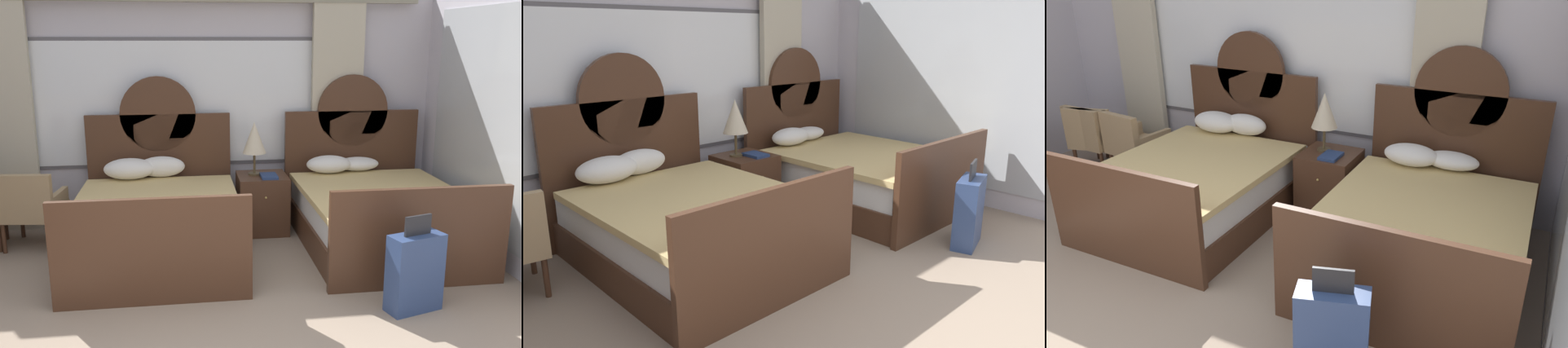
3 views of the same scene
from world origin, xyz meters
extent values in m
cube|color=silver|center=(0.00, 3.77, 1.35)|extent=(6.14, 0.07, 2.70)
cube|color=#575459|center=(0.00, 3.72, 1.43)|extent=(3.51, 0.02, 1.50)
cube|color=white|center=(0.00, 3.72, 1.43)|extent=(3.43, 0.02, 1.42)
cube|color=#C1B79E|center=(-1.90, 3.63, 1.30)|extent=(0.61, 0.08, 2.60)
cube|color=#C1B79E|center=(1.90, 3.63, 1.30)|extent=(0.61, 0.08, 2.60)
cube|color=#B2B7BC|center=(3.06, 1.87, 1.35)|extent=(0.01, 3.03, 2.27)
cube|color=#472B1C|center=(-0.22, 2.52, 0.15)|extent=(1.56, 2.03, 0.30)
cube|color=white|center=(-0.22, 2.52, 0.44)|extent=(1.50, 1.93, 0.27)
cube|color=tan|center=(-0.22, 2.44, 0.60)|extent=(1.60, 1.83, 0.06)
cube|color=#472B1C|center=(-0.22, 3.57, 0.66)|extent=(1.64, 0.06, 1.32)
cylinder|color=#472B1C|center=(-0.22, 3.57, 1.32)|extent=(0.86, 0.06, 0.86)
cube|color=#472B1C|center=(-0.22, 1.47, 0.46)|extent=(1.64, 0.06, 0.92)
ellipsoid|color=white|center=(-0.55, 3.31, 0.75)|extent=(0.56, 0.34, 0.24)
ellipsoid|color=white|center=(-0.20, 3.37, 0.75)|extent=(0.53, 0.24, 0.24)
cube|color=#472B1C|center=(2.08, 2.52, 0.15)|extent=(1.56, 2.03, 0.30)
cube|color=white|center=(2.08, 2.52, 0.44)|extent=(1.50, 1.93, 0.27)
cube|color=tan|center=(2.08, 2.44, 0.60)|extent=(1.60, 1.83, 0.06)
cube|color=#472B1C|center=(2.08, 3.57, 0.66)|extent=(1.64, 0.06, 1.32)
cylinder|color=#472B1C|center=(2.08, 3.57, 1.32)|extent=(0.86, 0.06, 0.86)
cube|color=#472B1C|center=(2.08, 1.47, 0.46)|extent=(1.64, 0.06, 0.92)
ellipsoid|color=white|center=(1.73, 3.30, 0.74)|extent=(0.53, 0.32, 0.20)
ellipsoid|color=white|center=(2.10, 3.37, 0.71)|extent=(0.52, 0.29, 0.16)
cube|color=#472B1C|center=(0.93, 3.19, 0.33)|extent=(0.56, 0.56, 0.66)
sphere|color=tan|center=(0.93, 2.90, 0.47)|extent=(0.02, 0.02, 0.02)
cylinder|color=brown|center=(0.85, 3.23, 0.67)|extent=(0.14, 0.14, 0.02)
cylinder|color=brown|center=(0.85, 3.23, 0.79)|extent=(0.03, 0.03, 0.23)
cone|color=beige|center=(0.85, 3.23, 1.08)|extent=(0.27, 0.27, 0.35)
cube|color=navy|center=(0.99, 3.07, 0.67)|extent=(0.18, 0.26, 0.03)
cube|color=tan|center=(-1.54, 3.07, 0.37)|extent=(0.65, 0.65, 0.10)
cube|color=tan|center=(-1.57, 2.82, 0.63)|extent=(0.59, 0.15, 0.41)
cube|color=tan|center=(-1.28, 3.04, 0.50)|extent=(0.12, 0.53, 0.16)
cube|color=tan|center=(-1.80, 3.10, 0.50)|extent=(0.12, 0.53, 0.16)
cylinder|color=#472B1C|center=(-1.27, 3.28, 0.16)|extent=(0.04, 0.04, 0.32)
cylinder|color=#472B1C|center=(-1.75, 3.33, 0.16)|extent=(0.04, 0.04, 0.32)
cylinder|color=#472B1C|center=(-1.33, 2.80, 0.16)|extent=(0.04, 0.04, 0.32)
cylinder|color=#472B1C|center=(-1.81, 2.86, 0.16)|extent=(0.04, 0.04, 0.32)
cylinder|color=#472B1C|center=(-1.91, 3.30, 0.16)|extent=(0.04, 0.04, 0.32)
cube|color=navy|center=(1.87, 1.08, 0.32)|extent=(0.49, 0.31, 0.65)
cube|color=#232326|center=(1.87, 1.08, 0.73)|extent=(0.24, 0.09, 0.16)
cylinder|color=black|center=(1.70, 1.03, 0.03)|extent=(0.05, 0.03, 0.05)
cylinder|color=black|center=(2.05, 1.13, 0.03)|extent=(0.05, 0.03, 0.05)
camera|label=1|loc=(0.06, -2.90, 2.16)|focal=38.53mm
camera|label=2|loc=(-2.43, -0.93, 1.93)|focal=34.98mm
camera|label=3|loc=(2.82, -1.20, 2.46)|focal=34.64mm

